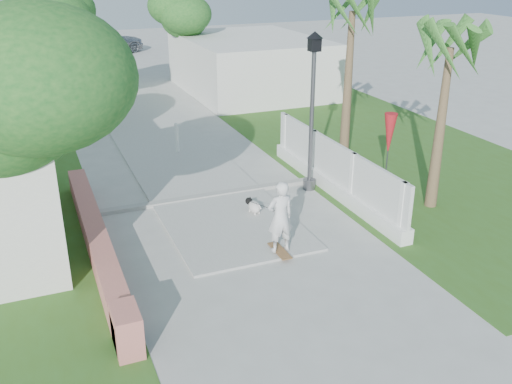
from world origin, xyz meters
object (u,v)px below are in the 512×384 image
street_lamp (312,107)px  bollard (177,137)px  skateboarder (265,208)px  parked_car (106,41)px  patio_umbrella (389,135)px  dog (253,206)px

street_lamp → bollard: bearing=121.0°
skateboarder → parked_car: skateboarder is taller
bollard → patio_umbrella: patio_umbrella is taller
dog → parked_car: 27.66m
patio_umbrella → bollard: bearing=129.9°
parked_car → street_lamp: bearing=163.1°
patio_umbrella → dog: patio_umbrella is taller
patio_umbrella → parked_car: patio_umbrella is taller
skateboarder → dog: skateboarder is taller
bollard → dog: bollard is taller
bollard → street_lamp: bearing=-59.0°
patio_umbrella → skateboarder: bearing=-162.6°
bollard → dog: bearing=-84.2°
street_lamp → skateboarder: bearing=-135.6°
bollard → patio_umbrella: size_ratio=0.47×
street_lamp → parked_car: size_ratio=0.89×
bollard → patio_umbrella: bearing=-50.1°
street_lamp → skateboarder: size_ratio=1.56×
bollard → parked_car: size_ratio=0.22×
street_lamp → dog: street_lamp is taller
bollard → dog: 5.54m
patio_umbrella → parked_car: (-3.60, 27.64, -0.83)m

